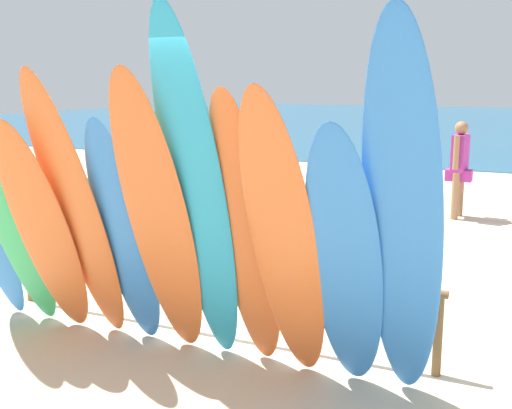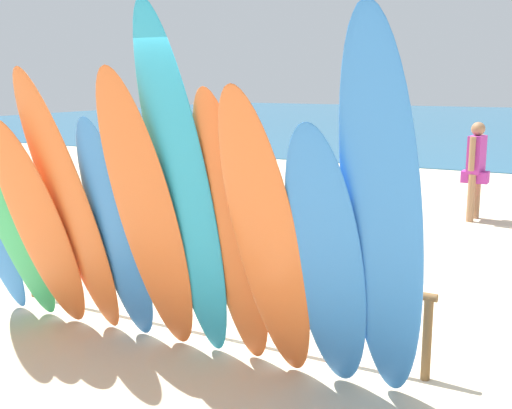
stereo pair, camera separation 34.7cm
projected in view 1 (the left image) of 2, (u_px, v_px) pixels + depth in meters
The scene contains 16 objects.
ground at pixel (447, 160), 18.26m from camera, with size 60.00×60.00×0.00m, color beige.
ocean_water at pixel (500, 122), 34.13m from camera, with size 60.00×40.00×0.02m, color #235B7F.
surfboard_rack at pixel (203, 272), 5.68m from camera, with size 4.19×0.07×0.68m.
surfboard_green_1 at pixel (11, 218), 5.53m from camera, with size 0.47×0.08×2.27m, color #38B266.
surfboard_orange_2 at pixel (44, 232), 5.40m from camera, with size 0.55×0.07×2.10m, color orange.
surfboard_orange_3 at pixel (76, 212), 5.25m from camera, with size 0.52×0.08×2.47m, color orange.
surfboard_blue_4 at pixel (124, 236), 5.22m from camera, with size 0.48×0.06×2.06m, color #337AD1.
surfboard_orange_5 at pixel (159, 221), 4.90m from camera, with size 0.54×0.06×2.48m, color orange.
surfboard_teal_6 at pixel (197, 197), 4.72m from camera, with size 0.47×0.07×2.89m, color #289EC6.
surfboard_orange_7 at pixel (246, 236), 4.75m from camera, with size 0.47×0.06×2.29m, color orange.
surfboard_orange_8 at pixel (284, 245), 4.43m from camera, with size 0.50×0.07×2.39m, color orange.
surfboard_blue_9 at pixel (345, 265), 4.34m from camera, with size 0.51×0.07×2.14m, color #337AD1.
surfboard_blue_10 at pixel (403, 225), 4.06m from camera, with size 0.50×0.08×2.82m, color #337AD1.
beachgoer_midbeach at pixel (101, 171), 9.70m from camera, with size 0.44×0.43×1.53m.
beachgoer_photographing at pixel (460, 163), 10.45m from camera, with size 0.41×0.59×1.58m.
beach_chair_red at pixel (74, 214), 8.81m from camera, with size 0.70×0.85×0.80m.
Camera 1 is at (2.73, -4.76, 2.23)m, focal length 45.26 mm.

